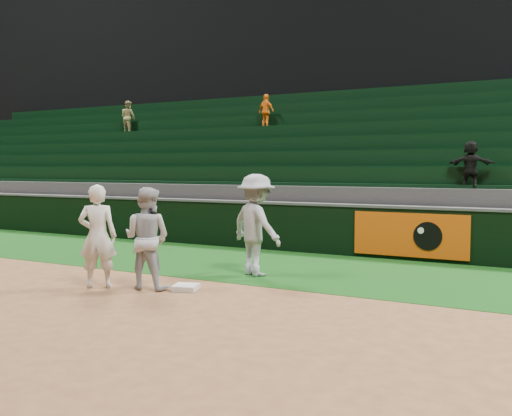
{
  "coord_description": "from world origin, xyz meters",
  "views": [
    {
      "loc": [
        6.02,
        -7.99,
        2.12
      ],
      "look_at": [
        0.48,
        2.3,
        1.3
      ],
      "focal_mm": 40.0,
      "sensor_mm": 36.0,
      "label": 1
    }
  ],
  "objects_px": {
    "first_base": "(186,287)",
    "first_baseman": "(98,236)",
    "base_coach": "(256,225)",
    "baserunner": "(147,238)"
  },
  "relations": [
    {
      "from": "first_base",
      "to": "first_baseman",
      "type": "relative_size",
      "value": 0.22
    },
    {
      "from": "first_base",
      "to": "base_coach",
      "type": "relative_size",
      "value": 0.2
    },
    {
      "from": "baserunner",
      "to": "base_coach",
      "type": "height_order",
      "value": "base_coach"
    },
    {
      "from": "first_baseman",
      "to": "base_coach",
      "type": "relative_size",
      "value": 0.92
    },
    {
      "from": "first_base",
      "to": "baserunner",
      "type": "height_order",
      "value": "baserunner"
    },
    {
      "from": "baserunner",
      "to": "first_base",
      "type": "bearing_deg",
      "value": -169.89
    },
    {
      "from": "baserunner",
      "to": "base_coach",
      "type": "distance_m",
      "value": 2.27
    },
    {
      "from": "first_baseman",
      "to": "base_coach",
      "type": "distance_m",
      "value": 3.02
    },
    {
      "from": "baserunner",
      "to": "base_coach",
      "type": "bearing_deg",
      "value": -127.92
    },
    {
      "from": "first_baseman",
      "to": "baserunner",
      "type": "xyz_separation_m",
      "value": [
        0.83,
        0.33,
        -0.02
      ]
    }
  ]
}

